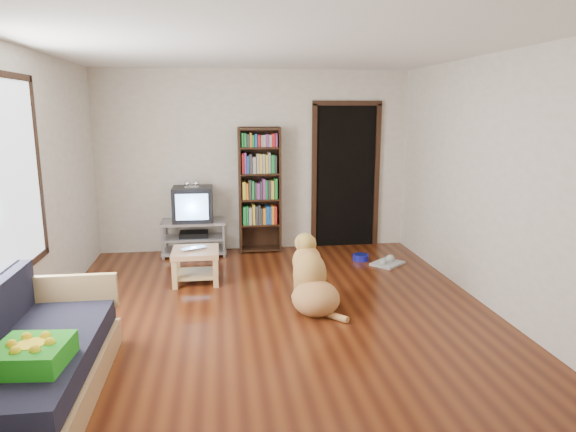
{
  "coord_description": "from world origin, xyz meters",
  "views": [
    {
      "loc": [
        -0.52,
        -4.95,
        2.05
      ],
      "look_at": [
        0.21,
        0.48,
        0.9
      ],
      "focal_mm": 32.0,
      "sensor_mm": 36.0,
      "label": 1
    }
  ],
  "objects": [
    {
      "name": "ground",
      "position": [
        0.0,
        0.0,
        0.0
      ],
      "size": [
        5.0,
        5.0,
        0.0
      ],
      "primitive_type": "plane",
      "color": "#54240E",
      "rests_on": "ground"
    },
    {
      "name": "ceiling",
      "position": [
        0.0,
        0.0,
        2.6
      ],
      "size": [
        5.0,
        5.0,
        0.0
      ],
      "primitive_type": "plane",
      "rotation": [
        3.14,
        0.0,
        0.0
      ],
      "color": "white",
      "rests_on": "ground"
    },
    {
      "name": "wall_back",
      "position": [
        0.0,
        2.5,
        1.3
      ],
      "size": [
        4.5,
        0.0,
        4.5
      ],
      "primitive_type": "plane",
      "rotation": [
        1.57,
        0.0,
        0.0
      ],
      "color": "beige",
      "rests_on": "ground"
    },
    {
      "name": "wall_front",
      "position": [
        0.0,
        -2.5,
        1.3
      ],
      "size": [
        4.5,
        0.0,
        4.5
      ],
      "primitive_type": "plane",
      "rotation": [
        -1.57,
        0.0,
        0.0
      ],
      "color": "beige",
      "rests_on": "ground"
    },
    {
      "name": "wall_left",
      "position": [
        -2.25,
        0.0,
        1.3
      ],
      "size": [
        0.0,
        5.0,
        5.0
      ],
      "primitive_type": "plane",
      "rotation": [
        1.57,
        0.0,
        1.57
      ],
      "color": "beige",
      "rests_on": "ground"
    },
    {
      "name": "wall_right",
      "position": [
        2.25,
        0.0,
        1.3
      ],
      "size": [
        0.0,
        5.0,
        5.0
      ],
      "primitive_type": "plane",
      "rotation": [
        1.57,
        0.0,
        -1.57
      ],
      "color": "beige",
      "rests_on": "ground"
    },
    {
      "name": "green_cushion",
      "position": [
        -1.75,
        -1.71,
        0.49
      ],
      "size": [
        0.48,
        0.48,
        0.15
      ],
      "primitive_type": "cube",
      "rotation": [
        0.0,
        0.0,
        -0.09
      ],
      "color": "green",
      "rests_on": "sofa"
    },
    {
      "name": "laptop",
      "position": [
        -0.83,
        1.02,
        0.41
      ],
      "size": [
        0.36,
        0.32,
        0.02
      ],
      "primitive_type": "imported",
      "rotation": [
        0.0,
        0.0,
        0.48
      ],
      "color": "silver",
      "rests_on": "coffee_table"
    },
    {
      "name": "dog_bowl",
      "position": [
        1.39,
        1.66,
        0.04
      ],
      "size": [
        0.22,
        0.22,
        0.08
      ],
      "primitive_type": "cylinder",
      "color": "navy",
      "rests_on": "ground"
    },
    {
      "name": "grey_rag",
      "position": [
        1.69,
        1.41,
        0.01
      ],
      "size": [
        0.51,
        0.5,
        0.03
      ],
      "primitive_type": "cube",
      "rotation": [
        0.0,
        0.0,
        0.7
      ],
      "color": "#A5A5A5",
      "rests_on": "ground"
    },
    {
      "name": "window",
      "position": [
        -2.23,
        -0.5,
        1.5
      ],
      "size": [
        0.03,
        1.46,
        1.7
      ],
      "color": "white",
      "rests_on": "wall_left"
    },
    {
      "name": "doorway",
      "position": [
        1.35,
        2.48,
        1.12
      ],
      "size": [
        1.03,
        0.05,
        2.19
      ],
      "color": "black",
      "rests_on": "wall_back"
    },
    {
      "name": "tv_stand",
      "position": [
        -0.9,
        2.25,
        0.27
      ],
      "size": [
        0.9,
        0.45,
        0.5
      ],
      "color": "#99999E",
      "rests_on": "ground"
    },
    {
      "name": "crt_tv",
      "position": [
        -0.9,
        2.27,
        0.74
      ],
      "size": [
        0.55,
        0.52,
        0.58
      ],
      "color": "black",
      "rests_on": "tv_stand"
    },
    {
      "name": "bookshelf",
      "position": [
        0.05,
        2.34,
        1.0
      ],
      "size": [
        0.6,
        0.3,
        1.8
      ],
      "color": "black",
      "rests_on": "ground"
    },
    {
      "name": "sofa",
      "position": [
        -1.87,
        -1.38,
        0.26
      ],
      "size": [
        0.8,
        1.8,
        0.8
      ],
      "color": "tan",
      "rests_on": "ground"
    },
    {
      "name": "coffee_table",
      "position": [
        -0.83,
        1.05,
        0.28
      ],
      "size": [
        0.55,
        0.55,
        0.4
      ],
      "color": "tan",
      "rests_on": "ground"
    },
    {
      "name": "dog",
      "position": [
        0.4,
        0.05,
        0.29
      ],
      "size": [
        0.57,
        0.91,
        0.78
      ],
      "color": "#C07949",
      "rests_on": "ground"
    }
  ]
}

